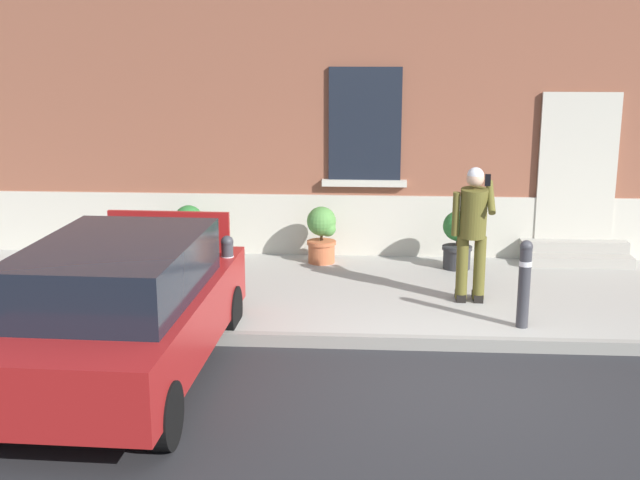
% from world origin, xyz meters
% --- Properties ---
extents(ground_plane, '(80.00, 80.00, 0.00)m').
position_xyz_m(ground_plane, '(0.00, 0.00, 0.00)').
color(ground_plane, '#232326').
extents(sidewalk, '(24.00, 3.60, 0.15)m').
position_xyz_m(sidewalk, '(0.00, 2.80, 0.07)').
color(sidewalk, '#99968E').
rests_on(sidewalk, ground).
extents(curb_edge, '(24.00, 0.12, 0.15)m').
position_xyz_m(curb_edge, '(0.00, 0.94, 0.07)').
color(curb_edge, gray).
rests_on(curb_edge, ground).
extents(building_facade, '(24.00, 1.52, 7.50)m').
position_xyz_m(building_facade, '(0.01, 5.29, 3.73)').
color(building_facade, brown).
rests_on(building_facade, ground).
extents(entrance_stoop, '(1.60, 0.64, 0.32)m').
position_xyz_m(entrance_stoop, '(2.34, 4.33, 0.28)').
color(entrance_stoop, '#9E998E').
rests_on(entrance_stoop, sidewalk).
extents(hatchback_car_red, '(1.88, 4.11, 1.50)m').
position_xyz_m(hatchback_car_red, '(-3.23, -0.15, 0.79)').
color(hatchback_car_red, maroon).
rests_on(hatchback_car_red, ground).
extents(bollard_near_person, '(0.15, 0.15, 1.04)m').
position_xyz_m(bollard_near_person, '(1.04, 1.35, 0.71)').
color(bollard_near_person, '#333338').
rests_on(bollard_near_person, sidewalk).
extents(bollard_far_left, '(0.15, 0.15, 1.04)m').
position_xyz_m(bollard_far_left, '(-2.42, 1.35, 0.71)').
color(bollard_far_left, '#333338').
rests_on(bollard_far_left, sidewalk).
extents(person_on_phone, '(0.51, 0.47, 1.75)m').
position_xyz_m(person_on_phone, '(0.54, 2.27, 1.15)').
color(person_on_phone, '#514C1E').
rests_on(person_on_phone, sidewalk).
extents(planter_olive, '(0.44, 0.44, 0.86)m').
position_xyz_m(planter_olive, '(-3.49, 4.06, 0.61)').
color(planter_olive, '#606B38').
rests_on(planter_olive, sidewalk).
extents(planter_terracotta, '(0.44, 0.44, 0.86)m').
position_xyz_m(planter_terracotta, '(-1.48, 4.08, 0.61)').
color(planter_terracotta, '#B25B38').
rests_on(planter_terracotta, sidewalk).
extents(planter_charcoal, '(0.44, 0.44, 0.86)m').
position_xyz_m(planter_charcoal, '(0.54, 3.89, 0.61)').
color(planter_charcoal, '#2D2D30').
rests_on(planter_charcoal, sidewalk).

